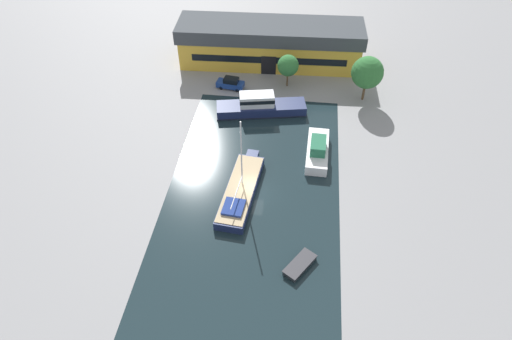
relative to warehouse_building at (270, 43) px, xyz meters
name	(u,v)px	position (x,y,z in m)	size (l,w,h in m)	color
ground_plane	(253,193)	(0.99, -30.84, -3.45)	(440.00, 440.00, 0.00)	gray
water_canal	(253,193)	(0.99, -30.84, -3.45)	(20.65, 39.92, 0.01)	#19282D
warehouse_building	(270,43)	(0.00, 0.00, 0.00)	(30.38, 9.16, 6.82)	gold
quay_tree_near_building	(288,66)	(3.41, -6.90, 0.13)	(3.28, 3.28, 5.24)	brown
quay_tree_by_water	(367,73)	(15.07, -9.25, 1.16)	(4.71, 4.71, 6.98)	brown
parked_car	(231,83)	(-5.30, -8.63, -2.57)	(4.44, 2.28, 1.80)	navy
sailboat_moored	(241,190)	(-0.44, -31.15, -2.82)	(4.46, 13.30, 10.29)	#19234C
motor_cruiser	(260,106)	(-0.02, -14.54, -2.31)	(13.38, 5.63, 3.20)	#19234C
small_dinghy	(300,265)	(7.10, -40.78, -3.14)	(3.58, 4.22, 0.61)	#23282D
cabin_boat	(318,150)	(8.49, -23.13, -2.46)	(2.94, 8.15, 2.76)	white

